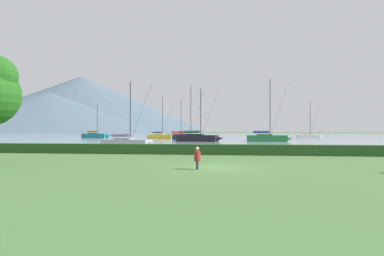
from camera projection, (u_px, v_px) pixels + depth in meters
name	position (u px, v px, depth m)	size (l,w,h in m)	color
ground_plane	(213.00, 168.00, 19.91)	(1000.00, 1000.00, 0.00)	#477038
harbor_water	(236.00, 135.00, 155.60)	(320.00, 246.00, 0.00)	#8499A8
hedge_line	(222.00, 150.00, 30.81)	(80.00, 1.20, 0.92)	#284C23
sailboat_slip_0	(267.00, 138.00, 68.41)	(9.01, 2.79, 12.38)	#236B38
sailboat_slip_1	(189.00, 136.00, 82.73)	(8.84, 3.90, 13.09)	navy
sailboat_slip_2	(127.00, 142.00, 44.68)	(7.59, 3.28, 8.51)	#9E9EA3
sailboat_slip_3	(309.00, 136.00, 97.36)	(7.15, 2.38, 10.89)	white
sailboat_slip_4	(198.00, 138.00, 68.17)	(9.46, 4.26, 10.46)	black
sailboat_slip_5	(96.00, 135.00, 102.58)	(9.36, 4.21, 9.98)	#19707A
sailboat_slip_6	(161.00, 136.00, 92.90)	(8.05, 2.99, 11.39)	gold
sailboat_slip_7	(179.00, 135.00, 104.02)	(8.11, 2.63, 11.51)	red
person_seated_viewer	(197.00, 157.00, 19.18)	(0.36, 0.56, 1.25)	#2D3347
distant_hill_west_ridge	(49.00, 113.00, 349.08)	(241.16, 241.16, 40.66)	#4C6070
distant_hill_central_peak	(81.00, 104.00, 434.55)	(320.63, 320.63, 70.73)	#4C6070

